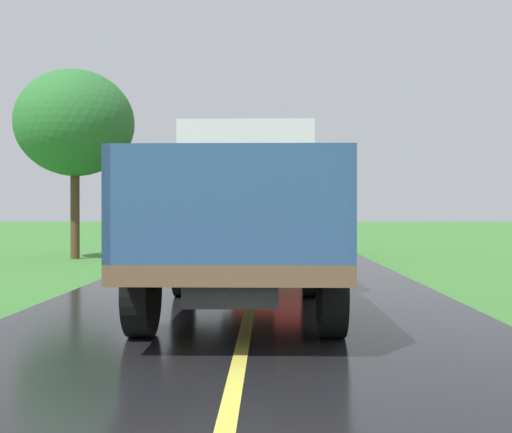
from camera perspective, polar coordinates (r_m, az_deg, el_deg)
banana_truck_near at (r=9.46m, az=-0.97°, el=0.47°), size 2.38×5.82×2.80m
banana_truck_far at (r=21.14m, az=1.52°, el=0.40°), size 2.38×5.81×2.80m
roadside_tree_near_left at (r=20.73m, az=-16.05°, el=8.08°), size 3.68×3.68×5.91m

